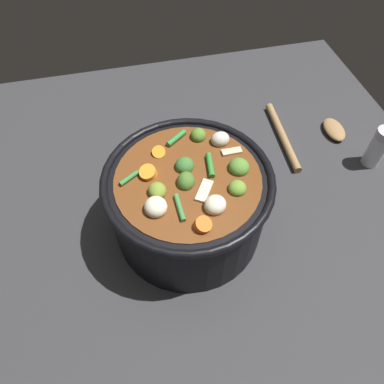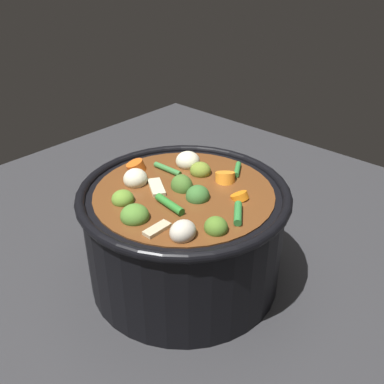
{
  "view_description": "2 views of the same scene",
  "coord_description": "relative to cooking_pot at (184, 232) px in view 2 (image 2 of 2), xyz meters",
  "views": [
    {
      "loc": [
        0.36,
        -0.08,
        0.59
      ],
      "look_at": [
        0.01,
        0.0,
        0.12
      ],
      "focal_mm": 33.54,
      "sensor_mm": 36.0,
      "label": 1
    },
    {
      "loc": [
        -0.34,
        0.36,
        0.44
      ],
      "look_at": [
        0.0,
        -0.02,
        0.14
      ],
      "focal_mm": 40.55,
      "sensor_mm": 36.0,
      "label": 2
    }
  ],
  "objects": [
    {
      "name": "ground_plane",
      "position": [
        -0.0,
        -0.0,
        -0.08
      ],
      "size": [
        1.1,
        1.1,
        0.0
      ],
      "primitive_type": "plane",
      "color": "#2D2D30"
    },
    {
      "name": "cooking_pot",
      "position": [
        0.0,
        0.0,
        0.0
      ],
      "size": [
        0.28,
        0.28,
        0.17
      ],
      "color": "black",
      "rests_on": "ground_plane"
    }
  ]
}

